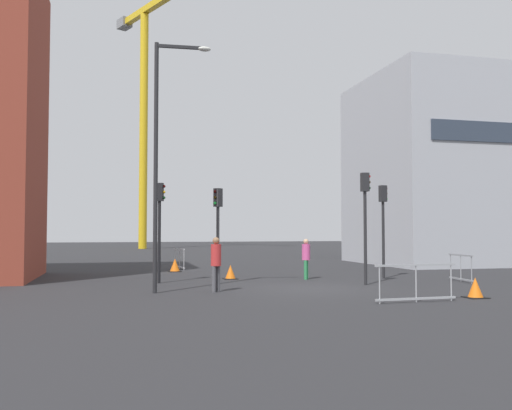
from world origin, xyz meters
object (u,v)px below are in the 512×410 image
Objects in this scene: traffic_cone_orange at (475,288)px; traffic_light_crosswalk at (383,216)px; traffic_light_far at (365,210)px; pedestrian_waiting at (306,256)px; pedestrian_walking at (216,260)px; traffic_cone_by_barrier at (230,273)px; traffic_light_verge at (160,216)px; construction_crane at (145,91)px; traffic_light_median at (218,219)px; streetlamp_tall at (162,146)px; traffic_cone_on_verge at (175,265)px.

traffic_light_crosswalk is at bearing 86.07° from traffic_cone_orange.
traffic_light_far is 2.50× the size of pedestrian_waiting.
traffic_cone_by_barrier is at bearing 73.22° from pedestrian_walking.
traffic_light_verge reaches higher than traffic_cone_by_barrier.
traffic_light_verge is (-7.46, 2.51, -0.20)m from traffic_light_far.
traffic_light_far is at bearing -81.81° from construction_crane.
construction_crane reaches higher than traffic_light_median.
traffic_light_median is 9.46m from traffic_cone_orange.
pedestrian_waiting reaches higher than traffic_cone_orange.
streetlamp_tall is at bearing -124.86° from traffic_cone_by_barrier.
traffic_cone_by_barrier is at bearing 169.16° from traffic_light_crosswalk.
traffic_light_crosswalk reaches higher than traffic_cone_by_barrier.
construction_crane is 44.05× the size of traffic_cone_orange.
pedestrian_waiting is at bearing -16.25° from traffic_cone_by_barrier.
traffic_cone_orange is at bearing -93.93° from traffic_light_crosswalk.
traffic_light_far reaches higher than pedestrian_waiting.
traffic_cone_by_barrier is (-3.03, 0.88, -0.70)m from pedestrian_waiting.
traffic_light_median reaches higher than pedestrian_waiting.
construction_crane reaches higher than traffic_light_far.
pedestrian_waiting is at bearing 30.82° from streetlamp_tall.
pedestrian_waiting is at bearing 15.99° from traffic_light_median.
streetlamp_tall is at bearing 158.43° from traffic_cone_orange.
pedestrian_waiting is at bearing -83.20° from construction_crane.
traffic_light_median is at bearing -113.97° from traffic_cone_by_barrier.
pedestrian_waiting reaches higher than traffic_cone_on_verge.
streetlamp_tall is (-1.40, -44.27, -12.63)m from construction_crane.
traffic_light_median is at bearing 162.80° from traffic_light_far.
pedestrian_waiting is (3.92, 1.12, -1.49)m from traffic_light_median.
streetlamp_tall is 4.15m from pedestrian_walking.
construction_crane reaches higher than streetlamp_tall.
traffic_cone_on_verge is at bearing 97.98° from traffic_light_median.
traffic_cone_orange reaches higher than traffic_cone_by_barrier.
construction_crane reaches higher than traffic_cone_orange.
traffic_light_far is at bearing -18.61° from traffic_light_verge.
traffic_cone_on_verge is (-4.87, 5.65, -0.67)m from pedestrian_waiting.
traffic_light_far is 7.12× the size of traffic_cone_by_barrier.
traffic_cone_orange is at bearing -42.37° from traffic_light_median.
traffic_cone_orange is (1.47, -4.55, -2.52)m from traffic_light_far.
streetlamp_tall is at bearing -172.92° from traffic_light_far.
traffic_cone_on_verge is at bearing 111.14° from traffic_cone_by_barrier.
traffic_light_far is 7.87m from traffic_light_verge.
pedestrian_waiting is at bearing 174.22° from traffic_light_crosswalk.
traffic_light_crosswalk is at bearing -10.84° from traffic_cone_by_barrier.
construction_crane is at bearing 98.19° from traffic_light_far.
construction_crane is 51.43m from traffic_cone_orange.
traffic_light_crosswalk is 6.92m from traffic_cone_by_barrier.
traffic_cone_orange is at bearing -80.85° from construction_crane.
streetlamp_tall is at bearing -98.30° from traffic_cone_on_verge.
construction_crane is 43.25m from traffic_cone_by_barrier.
traffic_cone_orange is at bearing -68.58° from pedestrian_waiting.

